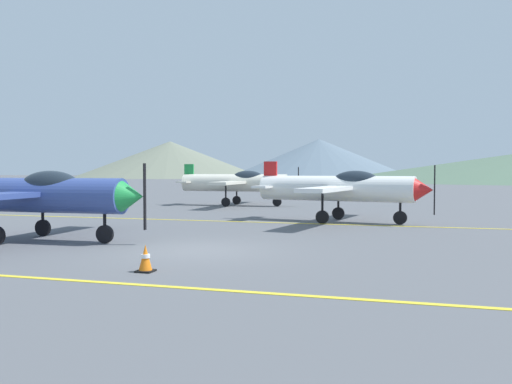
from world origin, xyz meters
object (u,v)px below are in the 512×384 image
Objects in this scene: airplane_far at (239,182)px; airplane_mid at (342,188)px; airplane_near at (34,194)px; traffic_cone_front at (145,259)px.

airplane_mid is at bearing -49.82° from airplane_far.
airplane_mid is at bearing 46.25° from airplane_near.
airplane_near is 1.00× the size of airplane_far.
traffic_cone_front is (-2.61, -12.49, -1.17)m from airplane_mid.
airplane_mid and airplane_far have the same top height.
airplane_far is at bearing 130.18° from airplane_mid.
airplane_far is 21.95m from traffic_cone_front.
airplane_mid is 14.68× the size of traffic_cone_front.
airplane_mid is at bearing 78.19° from traffic_cone_front.
airplane_near and airplane_mid have the same top height.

